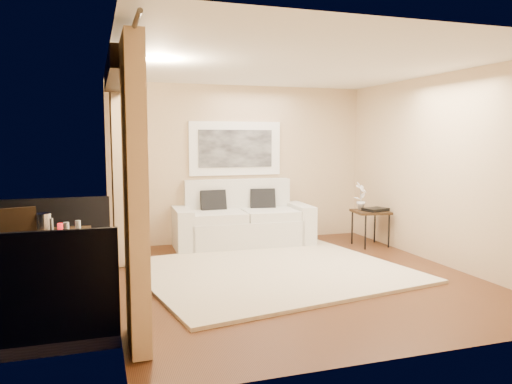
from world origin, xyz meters
TOP-DOWN VIEW (x-y plane):
  - floor at (0.00, 0.00)m, footprint 5.00×5.00m
  - room_shell at (-2.13, 0.00)m, footprint 5.00×6.40m
  - balcony at (-3.31, 0.00)m, footprint 1.81×2.60m
  - curtains at (-2.11, 0.00)m, footprint 0.16×4.80m
  - artwork at (-0.10, 2.46)m, footprint 1.62×0.07m
  - rug at (-0.21, 0.30)m, footprint 3.83×3.47m
  - sofa at (-0.10, 2.10)m, footprint 2.31×1.06m
  - side_table at (1.93, 1.38)m, footprint 0.62×0.62m
  - tray at (1.98, 1.31)m, footprint 0.44×0.37m
  - orchid at (1.83, 1.53)m, footprint 0.30×0.28m
  - bistro_table at (-2.84, -0.14)m, footprint 0.70×0.70m
  - balcony_chair_far at (-3.31, 0.72)m, footprint 0.47×0.48m
  - balcony_chair_near at (-3.23, -0.27)m, footprint 0.59×0.59m
  - ice_bucket at (-2.98, -0.06)m, footprint 0.18×0.18m
  - candle at (-2.81, 0.01)m, footprint 0.06×0.06m
  - vase at (-2.88, -0.32)m, footprint 0.04×0.04m
  - glass_a at (-2.74, -0.25)m, footprint 0.06×0.06m
  - glass_b at (-2.62, -0.16)m, footprint 0.06×0.06m

SIDE VIEW (x-z plane):
  - floor at x=0.00m, z-range 0.00..0.00m
  - rug at x=-0.21m, z-range 0.00..0.04m
  - balcony at x=-3.31m, z-range -0.41..0.76m
  - sofa at x=-0.10m, z-range -0.16..0.93m
  - balcony_chair_far at x=-3.31m, z-range 0.07..1.00m
  - side_table at x=1.93m, z-range 0.24..0.84m
  - tray at x=1.98m, z-range 0.60..0.65m
  - balcony_chair_near at x=-3.23m, z-range 0.09..1.16m
  - bistro_table at x=-2.84m, z-range 0.31..1.10m
  - candle at x=-2.81m, z-range 0.79..0.86m
  - orchid at x=1.83m, z-range 0.60..1.07m
  - glass_a at x=-2.74m, z-range 0.79..0.91m
  - glass_b at x=-2.62m, z-range 0.79..0.91m
  - vase at x=-2.88m, z-range 0.79..0.97m
  - ice_bucket at x=-2.98m, z-range 0.79..0.99m
  - curtains at x=-2.11m, z-range 0.02..2.66m
  - artwork at x=-0.10m, z-range 1.16..2.08m
  - room_shell at x=-2.13m, z-range 0.02..5.02m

